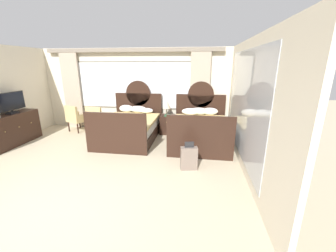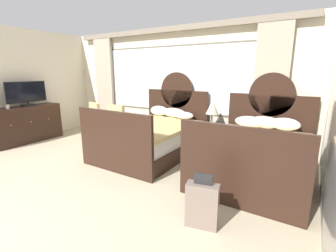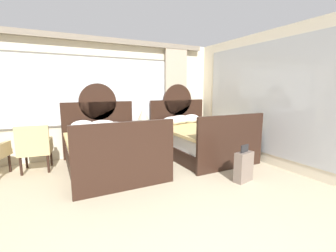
{
  "view_description": "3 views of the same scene",
  "coord_description": "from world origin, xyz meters",
  "px_view_note": "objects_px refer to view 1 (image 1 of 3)",
  "views": [
    {
      "loc": [
        2.17,
        -2.49,
        2.18
      ],
      "look_at": [
        1.44,
        2.5,
        0.69
      ],
      "focal_mm": 22.28,
      "sensor_mm": 36.0,
      "label": 1
    },
    {
      "loc": [
        2.92,
        -0.56,
        1.69
      ],
      "look_at": [
        1.18,
        2.26,
        0.92
      ],
      "focal_mm": 25.12,
      "sensor_mm": 36.0,
      "label": 2
    },
    {
      "loc": [
        -0.79,
        -1.1,
        1.54
      ],
      "look_at": [
        0.92,
        2.23,
        0.94
      ],
      "focal_mm": 24.62,
      "sensor_mm": 36.0,
      "label": 3
    }
  ],
  "objects_px": {
    "bed_near_window": "(130,127)",
    "table_lamp_on_nightstand": "(167,104)",
    "nightstand_between_beds": "(168,124)",
    "book_on_nightstand": "(168,115)",
    "tv_flatscreen": "(10,103)",
    "armchair_by_window_centre": "(76,117)",
    "dresser_minibar": "(12,130)",
    "bed_near_mirror": "(200,130)",
    "armchair_by_window_left": "(97,118)",
    "suitcase_on_floor": "(189,158)"
  },
  "relations": [
    {
      "from": "bed_near_window",
      "to": "table_lamp_on_nightstand",
      "type": "xyz_separation_m",
      "value": [
        1.0,
        0.75,
        0.59
      ]
    },
    {
      "from": "bed_near_window",
      "to": "nightstand_between_beds",
      "type": "bearing_deg",
      "value": 34.2
    },
    {
      "from": "book_on_nightstand",
      "to": "tv_flatscreen",
      "type": "distance_m",
      "value": 4.4
    },
    {
      "from": "table_lamp_on_nightstand",
      "to": "armchair_by_window_centre",
      "type": "bearing_deg",
      "value": -174.65
    },
    {
      "from": "nightstand_between_beds",
      "to": "dresser_minibar",
      "type": "xyz_separation_m",
      "value": [
        -4.14,
        -1.62,
        0.13
      ]
    },
    {
      "from": "tv_flatscreen",
      "to": "book_on_nightstand",
      "type": "bearing_deg",
      "value": 19.04
    },
    {
      "from": "bed_near_mirror",
      "to": "bed_near_window",
      "type": "bearing_deg",
      "value": -179.86
    },
    {
      "from": "dresser_minibar",
      "to": "armchair_by_window_left",
      "type": "relative_size",
      "value": 1.78
    },
    {
      "from": "table_lamp_on_nightstand",
      "to": "bed_near_window",
      "type": "bearing_deg",
      "value": -143.03
    },
    {
      "from": "dresser_minibar",
      "to": "armchair_by_window_left",
      "type": "bearing_deg",
      "value": 37.0
    },
    {
      "from": "nightstand_between_beds",
      "to": "bed_near_window",
      "type": "bearing_deg",
      "value": -145.8
    },
    {
      "from": "bed_near_window",
      "to": "armchair_by_window_left",
      "type": "height_order",
      "value": "bed_near_window"
    },
    {
      "from": "bed_near_window",
      "to": "bed_near_mirror",
      "type": "bearing_deg",
      "value": 0.14
    },
    {
      "from": "table_lamp_on_nightstand",
      "to": "dresser_minibar",
      "type": "relative_size",
      "value": 0.32
    },
    {
      "from": "bed_near_mirror",
      "to": "book_on_nightstand",
      "type": "xyz_separation_m",
      "value": [
        -1.02,
        0.61,
        0.24
      ]
    },
    {
      "from": "dresser_minibar",
      "to": "bed_near_window",
      "type": "bearing_deg",
      "value": 16.43
    },
    {
      "from": "dresser_minibar",
      "to": "tv_flatscreen",
      "type": "height_order",
      "value": "tv_flatscreen"
    },
    {
      "from": "book_on_nightstand",
      "to": "armchair_by_window_left",
      "type": "distance_m",
      "value": 2.33
    },
    {
      "from": "tv_flatscreen",
      "to": "armchair_by_window_centre",
      "type": "distance_m",
      "value": 1.79
    },
    {
      "from": "dresser_minibar",
      "to": "armchair_by_window_left",
      "type": "height_order",
      "value": "armchair_by_window_left"
    },
    {
      "from": "nightstand_between_beds",
      "to": "book_on_nightstand",
      "type": "distance_m",
      "value": 0.33
    },
    {
      "from": "dresser_minibar",
      "to": "tv_flatscreen",
      "type": "distance_m",
      "value": 0.75
    },
    {
      "from": "bed_near_mirror",
      "to": "table_lamp_on_nightstand",
      "type": "relative_size",
      "value": 4.22
    },
    {
      "from": "bed_near_window",
      "to": "armchair_by_window_centre",
      "type": "height_order",
      "value": "bed_near_window"
    },
    {
      "from": "bed_near_window",
      "to": "suitcase_on_floor",
      "type": "relative_size",
      "value": 3.42
    },
    {
      "from": "armchair_by_window_left",
      "to": "dresser_minibar",
      "type": "bearing_deg",
      "value": -143.0
    },
    {
      "from": "bed_near_window",
      "to": "suitcase_on_floor",
      "type": "height_order",
      "value": "bed_near_window"
    },
    {
      "from": "bed_near_mirror",
      "to": "tv_flatscreen",
      "type": "xyz_separation_m",
      "value": [
        -5.15,
        -0.82,
        0.8
      ]
    },
    {
      "from": "table_lamp_on_nightstand",
      "to": "dresser_minibar",
      "type": "xyz_separation_m",
      "value": [
        -4.1,
        -1.67,
        -0.53
      ]
    },
    {
      "from": "bed_near_window",
      "to": "dresser_minibar",
      "type": "relative_size",
      "value": 1.36
    },
    {
      "from": "dresser_minibar",
      "to": "suitcase_on_floor",
      "type": "distance_m",
      "value": 5.01
    },
    {
      "from": "bed_near_mirror",
      "to": "book_on_nightstand",
      "type": "distance_m",
      "value": 1.21
    },
    {
      "from": "suitcase_on_floor",
      "to": "tv_flatscreen",
      "type": "bearing_deg",
      "value": 170.15
    },
    {
      "from": "book_on_nightstand",
      "to": "suitcase_on_floor",
      "type": "relative_size",
      "value": 0.41
    },
    {
      "from": "bed_near_window",
      "to": "armchair_by_window_left",
      "type": "relative_size",
      "value": 2.42
    },
    {
      "from": "bed_near_window",
      "to": "table_lamp_on_nightstand",
      "type": "relative_size",
      "value": 4.22
    },
    {
      "from": "bed_near_mirror",
      "to": "armchair_by_window_left",
      "type": "xyz_separation_m",
      "value": [
        -3.35,
        0.46,
        0.11
      ]
    },
    {
      "from": "armchair_by_window_centre",
      "to": "suitcase_on_floor",
      "type": "height_order",
      "value": "armchair_by_window_centre"
    },
    {
      "from": "book_on_nightstand",
      "to": "armchair_by_window_left",
      "type": "xyz_separation_m",
      "value": [
        -2.33,
        -0.15,
        -0.13
      ]
    },
    {
      "from": "bed_near_mirror",
      "to": "suitcase_on_floor",
      "type": "xyz_separation_m",
      "value": [
        -0.22,
        -1.67,
        -0.12
      ]
    },
    {
      "from": "bed_near_mirror",
      "to": "book_on_nightstand",
      "type": "height_order",
      "value": "bed_near_mirror"
    },
    {
      "from": "nightstand_between_beds",
      "to": "book_on_nightstand",
      "type": "xyz_separation_m",
      "value": [
        0.01,
        -0.09,
        0.32
      ]
    },
    {
      "from": "dresser_minibar",
      "to": "suitcase_on_floor",
      "type": "relative_size",
      "value": 2.51
    },
    {
      "from": "table_lamp_on_nightstand",
      "to": "tv_flatscreen",
      "type": "xyz_separation_m",
      "value": [
        -4.08,
        -1.56,
        0.21
      ]
    },
    {
      "from": "tv_flatscreen",
      "to": "armchair_by_window_left",
      "type": "distance_m",
      "value": 2.31
    },
    {
      "from": "table_lamp_on_nightstand",
      "to": "armchair_by_window_centre",
      "type": "distance_m",
      "value": 3.07
    },
    {
      "from": "bed_near_mirror",
      "to": "dresser_minibar",
      "type": "distance_m",
      "value": 5.26
    },
    {
      "from": "bed_near_mirror",
      "to": "nightstand_between_beds",
      "type": "bearing_deg",
      "value": 145.93
    },
    {
      "from": "bed_near_window",
      "to": "tv_flatscreen",
      "type": "xyz_separation_m",
      "value": [
        -3.08,
        -0.81,
        0.8
      ]
    },
    {
      "from": "armchair_by_window_centre",
      "to": "bed_near_mirror",
      "type": "bearing_deg",
      "value": -6.43
    }
  ]
}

